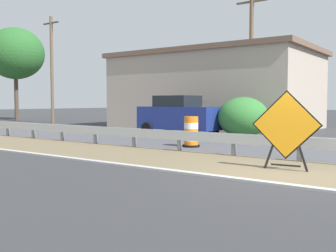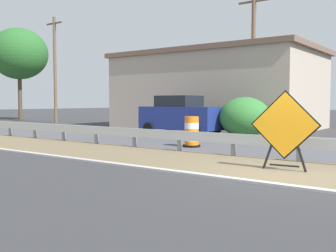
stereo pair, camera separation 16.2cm
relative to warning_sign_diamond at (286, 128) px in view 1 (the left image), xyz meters
name	(u,v)px [view 1 (the left image)]	position (x,y,z in m)	size (l,w,h in m)	color
ground_plane	(291,175)	(-0.57, -0.33, -1.06)	(160.00, 160.00, 0.00)	#333335
median_dirt_strip	(299,171)	(0.02, -0.33, -1.06)	(3.58, 120.00, 0.01)	#706047
curb_near_edge	(271,184)	(-1.87, -0.33, -1.06)	(0.20, 120.00, 0.11)	#ADADA8
warning_sign_diamond	(286,128)	(0.00, 0.00, 0.00)	(0.23, 1.70, 1.99)	black
traffic_barrel_nearest	(191,133)	(2.96, 4.63, -0.54)	(0.66, 0.66, 1.15)	orange
car_mid_far_lane	(180,115)	(7.12, 7.96, -0.05)	(2.17, 4.37, 2.02)	navy
roadside_shop_near	(215,90)	(13.54, 9.43, 1.42)	(8.06, 12.82, 4.93)	#AD9E8E
utility_pole_near	(251,60)	(10.90, 5.74, 2.93)	(0.24, 1.80, 7.67)	brown
utility_pole_mid	(52,68)	(10.61, 22.48, 3.29)	(0.24, 1.80, 8.39)	brown
bush_roadside	(243,117)	(7.80, 4.75, -0.09)	(2.41, 2.41, 1.93)	#337533
tree_roadside	(15,54)	(11.92, 29.33, 5.05)	(5.21, 5.21, 8.48)	#4C3D2D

